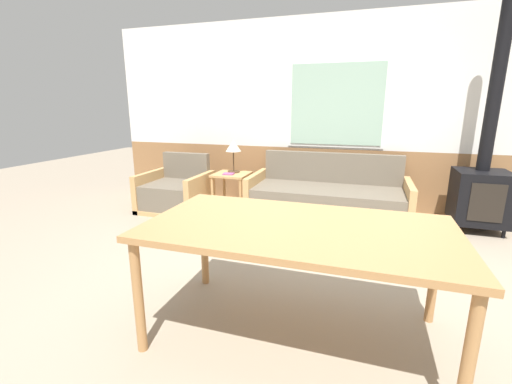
% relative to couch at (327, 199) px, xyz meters
% --- Properties ---
extents(ground_plane, '(16.00, 16.00, 0.00)m').
position_rel_couch_xyz_m(ground_plane, '(0.08, -2.03, -0.25)').
color(ground_plane, gray).
extents(wall_back, '(7.20, 0.09, 2.70)m').
position_rel_couch_xyz_m(wall_back, '(0.08, 0.59, 1.11)').
color(wall_back, '#996B42').
rests_on(wall_back, ground_plane).
extents(couch, '(2.09, 0.89, 0.83)m').
position_rel_couch_xyz_m(couch, '(0.00, 0.00, 0.00)').
color(couch, tan).
rests_on(couch, ground_plane).
extents(armchair, '(0.90, 0.81, 0.79)m').
position_rel_couch_xyz_m(armchair, '(-2.13, -0.33, -0.00)').
color(armchair, tan).
rests_on(armchair, ground_plane).
extents(side_table, '(0.49, 0.49, 0.53)m').
position_rel_couch_xyz_m(side_table, '(-1.37, -0.04, 0.19)').
color(side_table, tan).
rests_on(side_table, ground_plane).
extents(table_lamp, '(0.22, 0.22, 0.47)m').
position_rel_couch_xyz_m(table_lamp, '(-1.37, 0.04, 0.64)').
color(table_lamp, '#4C3823').
rests_on(table_lamp, side_table).
extents(book_stack, '(0.16, 0.15, 0.02)m').
position_rel_couch_xyz_m(book_stack, '(-1.38, -0.13, 0.29)').
color(book_stack, '#994C84').
rests_on(book_stack, side_table).
extents(dining_table, '(1.86, 1.00, 0.77)m').
position_rel_couch_xyz_m(dining_table, '(0.10, -2.58, 0.45)').
color(dining_table, '#B27F4C').
rests_on(dining_table, ground_plane).
extents(wood_stove, '(0.58, 0.57, 2.58)m').
position_rel_couch_xyz_m(wood_stove, '(1.80, 0.07, 0.37)').
color(wood_stove, black).
rests_on(wood_stove, ground_plane).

